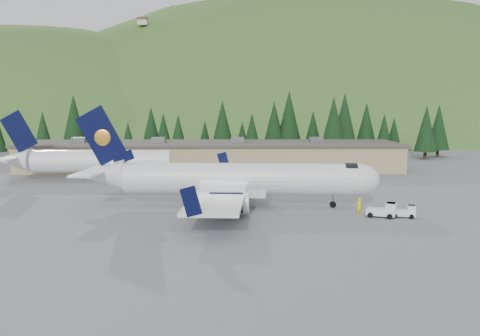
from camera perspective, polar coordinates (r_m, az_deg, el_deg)
name	(u,v)px	position (r m, az deg, el deg)	size (l,w,h in m)	color
ground	(241,207)	(64.80, 0.08, -4.14)	(600.00, 600.00, 0.00)	#5B5B60
airliner	(232,180)	(64.32, -0.88, -1.28)	(36.84, 34.56, 12.22)	white
second_airliner	(83,161)	(89.34, -16.36, 0.75)	(27.50, 11.00, 10.05)	white
baggage_tug_a	(405,212)	(61.32, 17.23, -4.48)	(2.84, 2.07, 1.38)	white
baggage_tug_b	(384,211)	(60.72, 15.10, -4.41)	(3.46, 2.77, 1.65)	white
terminal_building	(211,155)	(102.15, -3.08, 1.34)	(71.00, 17.00, 6.10)	tan
ramp_worker	(359,206)	(61.28, 12.58, -4.02)	(0.70, 0.46, 1.92)	#EFF600
tree_line	(235,127)	(124.83, -0.49, 4.39)	(112.83, 15.41, 14.37)	black
hills	(336,286)	(292.29, 10.16, -12.32)	(614.00, 330.00, 300.00)	#2E531D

